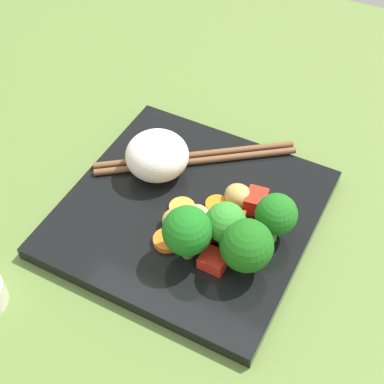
% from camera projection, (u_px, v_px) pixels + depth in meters
% --- Properties ---
extents(ground_plane, '(1.10, 1.10, 0.02)m').
position_uv_depth(ground_plane, '(189.00, 223.00, 0.65)').
color(ground_plane, olive).
extents(square_plate, '(0.27, 0.27, 0.02)m').
position_uv_depth(square_plate, '(189.00, 213.00, 0.64)').
color(square_plate, black).
rests_on(square_plate, ground_plane).
extents(rice_mound, '(0.10, 0.10, 0.05)m').
position_uv_depth(rice_mound, '(157.00, 156.00, 0.65)').
color(rice_mound, white).
rests_on(rice_mound, square_plate).
extents(broccoli_floret_0, '(0.04, 0.04, 0.06)m').
position_uv_depth(broccoli_floret_0, '(226.00, 223.00, 0.57)').
color(broccoli_floret_0, '#6EB248').
rests_on(broccoli_floret_0, square_plate).
extents(broccoli_floret_1, '(0.04, 0.04, 0.06)m').
position_uv_depth(broccoli_floret_1, '(276.00, 215.00, 0.58)').
color(broccoli_floret_1, '#549240').
rests_on(broccoli_floret_1, square_plate).
extents(broccoli_floret_2, '(0.05, 0.05, 0.07)m').
position_uv_depth(broccoli_floret_2, '(187.00, 231.00, 0.56)').
color(broccoli_floret_2, '#599B3D').
rests_on(broccoli_floret_2, square_plate).
extents(broccoli_floret_3, '(0.05, 0.05, 0.06)m').
position_uv_depth(broccoli_floret_3, '(247.00, 246.00, 0.55)').
color(broccoli_floret_3, '#549542').
rests_on(broccoli_floret_3, square_plate).
extents(carrot_slice_0, '(0.04, 0.04, 0.01)m').
position_uv_depth(carrot_slice_0, '(169.00, 241.00, 0.60)').
color(carrot_slice_0, orange).
rests_on(carrot_slice_0, square_plate).
extents(carrot_slice_1, '(0.03, 0.03, 0.01)m').
position_uv_depth(carrot_slice_1, '(217.00, 205.00, 0.63)').
color(carrot_slice_1, orange).
rests_on(carrot_slice_1, square_plate).
extents(carrot_slice_2, '(0.04, 0.04, 0.01)m').
position_uv_depth(carrot_slice_2, '(182.00, 208.00, 0.63)').
color(carrot_slice_2, orange).
rests_on(carrot_slice_2, square_plate).
extents(pepper_chunk_0, '(0.03, 0.03, 0.02)m').
position_uv_depth(pepper_chunk_0, '(204.00, 229.00, 0.60)').
color(pepper_chunk_0, red).
rests_on(pepper_chunk_0, square_plate).
extents(pepper_chunk_1, '(0.02, 0.02, 0.02)m').
position_uv_depth(pepper_chunk_1, '(232.00, 223.00, 0.61)').
color(pepper_chunk_1, red).
rests_on(pepper_chunk_1, square_plate).
extents(pepper_chunk_2, '(0.02, 0.03, 0.02)m').
position_uv_depth(pepper_chunk_2, '(256.00, 201.00, 0.62)').
color(pepper_chunk_2, red).
rests_on(pepper_chunk_2, square_plate).
extents(pepper_chunk_3, '(0.03, 0.02, 0.01)m').
position_uv_depth(pepper_chunk_3, '(214.00, 260.00, 0.57)').
color(pepper_chunk_3, red).
rests_on(pepper_chunk_3, square_plate).
extents(chicken_piece_0, '(0.03, 0.03, 0.02)m').
position_uv_depth(chicken_piece_0, '(199.00, 214.00, 0.61)').
color(chicken_piece_0, tan).
rests_on(chicken_piece_0, square_plate).
extents(chicken_piece_1, '(0.04, 0.05, 0.02)m').
position_uv_depth(chicken_piece_1, '(244.00, 236.00, 0.59)').
color(chicken_piece_1, '#B2894A').
rests_on(chicken_piece_1, square_plate).
extents(chicken_piece_2, '(0.03, 0.03, 0.02)m').
position_uv_depth(chicken_piece_2, '(181.00, 222.00, 0.60)').
color(chicken_piece_2, tan).
rests_on(chicken_piece_2, square_plate).
extents(chicken_piece_3, '(0.04, 0.04, 0.03)m').
position_uv_depth(chicken_piece_3, '(239.00, 196.00, 0.63)').
color(chicken_piece_3, tan).
rests_on(chicken_piece_3, square_plate).
extents(chopstick_pair, '(0.21, 0.16, 0.01)m').
position_uv_depth(chopstick_pair, '(196.00, 158.00, 0.68)').
color(chopstick_pair, brown).
rests_on(chopstick_pair, square_plate).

